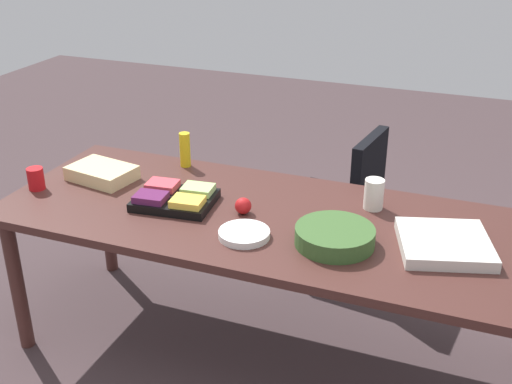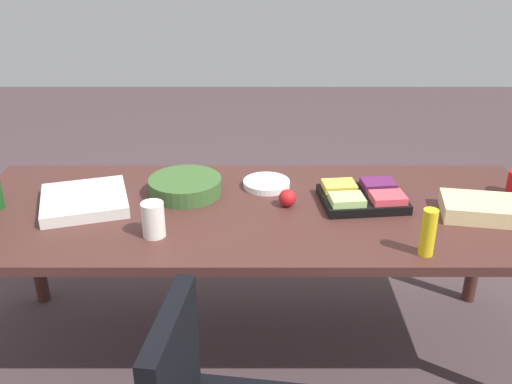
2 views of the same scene
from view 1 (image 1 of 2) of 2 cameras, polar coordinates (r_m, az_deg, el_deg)
name	(u,v)px [view 1 (image 1 of 2)]	position (r m, az deg, el deg)	size (l,w,h in m)	color
ground_plane	(271,352)	(3.32, 1.36, -14.03)	(10.00, 10.00, 0.00)	#48373A
conference_table	(273,230)	(2.93, 1.49, -3.39)	(2.54, 0.96, 0.77)	#462520
office_chair	(338,217)	(3.86, 7.27, -2.24)	(0.56, 0.56, 0.87)	gray
fruit_platter	(175,198)	(3.02, -7.23, -0.52)	(0.39, 0.32, 0.07)	black
salad_bowl	(335,236)	(2.67, 7.02, -3.94)	(0.33, 0.33, 0.08)	#395D2B
pizza_box	(444,244)	(2.74, 16.41, -4.43)	(0.36, 0.36, 0.05)	silver
mustard_bottle	(185,150)	(3.41, -6.34, 3.76)	(0.06, 0.06, 0.19)	yellow
sheet_cake	(102,173)	(3.35, -13.54, 1.66)	(0.32, 0.22, 0.07)	beige
red_solo_cup	(36,179)	(3.32, -18.99, 1.13)	(0.08, 0.08, 0.11)	red
paper_plate_stack	(244,234)	(2.72, -1.06, -3.75)	(0.22, 0.22, 0.03)	white
mayo_jar	(374,194)	(2.99, 10.44, -0.19)	(0.09, 0.09, 0.14)	white
apple_red	(243,206)	(2.90, -1.15, -1.24)	(0.08, 0.08, 0.08)	red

